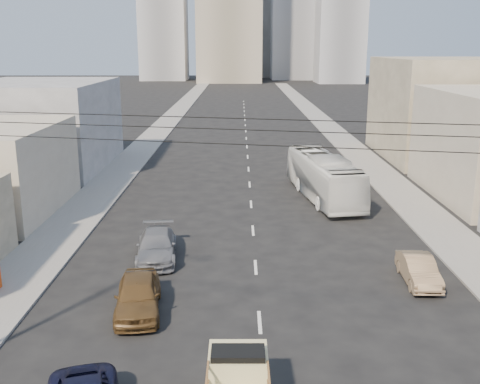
{
  "coord_description": "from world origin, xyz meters",
  "views": [
    {
      "loc": [
        -0.84,
        -13.27,
        11.18
      ],
      "look_at": [
        -0.81,
        16.12,
        3.5
      ],
      "focal_mm": 42.0,
      "sensor_mm": 36.0,
      "label": 1
    }
  ],
  "objects_px": {
    "sedan_tan": "(419,270)",
    "sedan_grey": "(157,246)",
    "city_bus": "(324,177)",
    "sedan_brown": "(138,295)"
  },
  "relations": [
    {
      "from": "sedan_tan",
      "to": "sedan_grey",
      "type": "xyz_separation_m",
      "value": [
        -13.15,
        3.15,
        0.08
      ]
    },
    {
      "from": "sedan_grey",
      "to": "city_bus",
      "type": "bearing_deg",
      "value": 43.69
    },
    {
      "from": "sedan_brown",
      "to": "sedan_grey",
      "type": "distance_m",
      "value": 6.3
    },
    {
      "from": "city_bus",
      "to": "sedan_brown",
      "type": "distance_m",
      "value": 21.59
    },
    {
      "from": "city_bus",
      "to": "sedan_tan",
      "type": "distance_m",
      "value": 15.81
    },
    {
      "from": "sedan_tan",
      "to": "sedan_brown",
      "type": "bearing_deg",
      "value": -164.44
    },
    {
      "from": "city_bus",
      "to": "sedan_brown",
      "type": "bearing_deg",
      "value": -128.29
    },
    {
      "from": "sedan_tan",
      "to": "sedan_grey",
      "type": "relative_size",
      "value": 0.79
    },
    {
      "from": "city_bus",
      "to": "sedan_brown",
      "type": "height_order",
      "value": "city_bus"
    },
    {
      "from": "city_bus",
      "to": "sedan_brown",
      "type": "relative_size",
      "value": 2.55
    }
  ]
}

